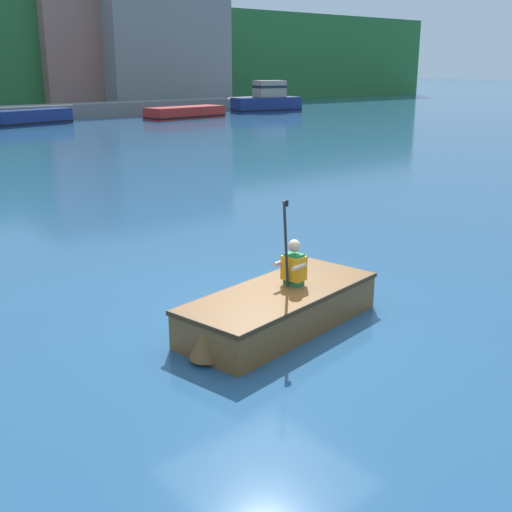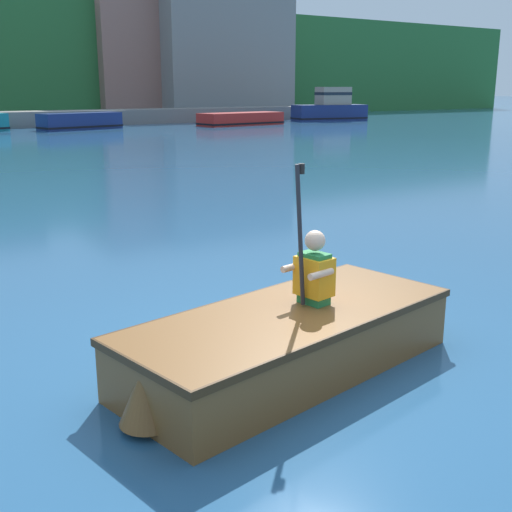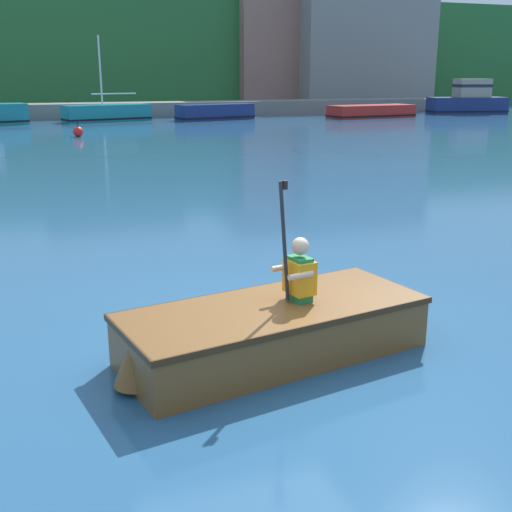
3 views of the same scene
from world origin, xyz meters
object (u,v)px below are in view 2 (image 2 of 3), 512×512
at_px(rowboat_foreground, 285,339).
at_px(person_paddler, 313,271).
at_px(moored_boat_dock_west_end, 241,119).
at_px(moored_boat_dock_east_end, 330,108).
at_px(moored_boat_dock_east_inner, 80,122).

bearing_deg(rowboat_foreground, person_paddler, 10.44).
xyz_separation_m(moored_boat_dock_west_end, rowboat_foreground, (-18.50, -30.66, -0.06)).
bearing_deg(moored_boat_dock_east_end, rowboat_foreground, -129.87).
bearing_deg(person_paddler, moored_boat_dock_west_end, 59.29).
distance_m(rowboat_foreground, person_paddler, 0.60).
relative_size(moored_boat_dock_east_inner, person_paddler, 4.15).
distance_m(moored_boat_dock_west_end, rowboat_foreground, 35.81).
distance_m(moored_boat_dock_east_end, rowboat_foreground, 41.38).
bearing_deg(person_paddler, moored_boat_dock_east_end, 50.42).
height_order(moored_boat_dock_east_inner, rowboat_foreground, moored_boat_dock_east_inner).
xyz_separation_m(moored_boat_dock_east_end, rowboat_foreground, (-26.52, -31.75, -0.57)).
bearing_deg(person_paddler, moored_boat_dock_east_inner, 75.16).
height_order(rowboat_foreground, person_paddler, person_paddler).
bearing_deg(rowboat_foreground, moored_boat_dock_east_end, 50.13).
distance_m(moored_boat_dock_east_end, person_paddler, 41.12).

